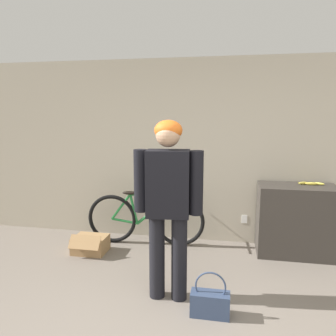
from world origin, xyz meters
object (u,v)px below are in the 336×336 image
at_px(banana, 311,183).
at_px(handbag, 210,303).
at_px(bicycle, 145,219).
at_px(cardboard_box, 90,244).
at_px(person, 168,196).

bearing_deg(banana, handbag, -125.53).
height_order(bicycle, cardboard_box, bicycle).
distance_m(person, banana, 2.15).
relative_size(person, cardboard_box, 4.10).
bearing_deg(cardboard_box, person, -35.59).
relative_size(person, banana, 5.34).
xyz_separation_m(person, banana, (1.61, 1.42, -0.11)).
xyz_separation_m(person, cardboard_box, (-1.23, 0.88, -0.95)).
bearing_deg(bicycle, handbag, -59.91).
xyz_separation_m(bicycle, cardboard_box, (-0.65, -0.41, -0.26)).
relative_size(banana, handbag, 0.78).
height_order(bicycle, banana, banana).
height_order(person, banana, person).
bearing_deg(cardboard_box, banana, 10.74).
bearing_deg(bicycle, cardboard_box, -151.24).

